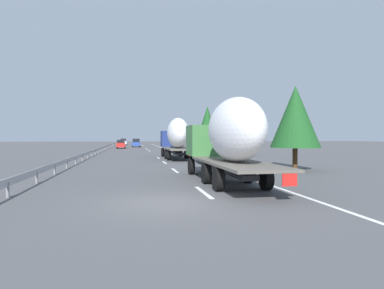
% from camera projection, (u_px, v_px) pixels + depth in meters
% --- Properties ---
extents(ground_plane, '(260.00, 260.00, 0.00)m').
position_uv_depth(ground_plane, '(139.00, 152.00, 51.41)').
color(ground_plane, '#4C4C4F').
extents(lane_stripe_0, '(3.20, 0.20, 0.01)m').
position_uv_depth(lane_stripe_0, '(204.00, 192.00, 14.36)').
color(lane_stripe_0, white).
rests_on(lane_stripe_0, ground_plane).
extents(lane_stripe_1, '(3.20, 0.20, 0.01)m').
position_uv_depth(lane_stripe_1, '(175.00, 170.00, 23.67)').
color(lane_stripe_1, white).
rests_on(lane_stripe_1, ground_plane).
extents(lane_stripe_2, '(3.20, 0.20, 0.01)m').
position_uv_depth(lane_stripe_2, '(164.00, 162.00, 31.23)').
color(lane_stripe_2, white).
rests_on(lane_stripe_2, ground_plane).
extents(lane_stripe_3, '(3.20, 0.20, 0.01)m').
position_uv_depth(lane_stripe_3, '(158.00, 158.00, 38.09)').
color(lane_stripe_3, white).
rests_on(lane_stripe_3, ground_plane).
extents(lane_stripe_4, '(3.20, 0.20, 0.01)m').
position_uv_depth(lane_stripe_4, '(149.00, 151.00, 56.70)').
color(lane_stripe_4, white).
rests_on(lane_stripe_4, ground_plane).
extents(lane_stripe_5, '(3.20, 0.20, 0.01)m').
position_uv_depth(lane_stripe_5, '(147.00, 149.00, 64.04)').
color(lane_stripe_5, white).
rests_on(lane_stripe_5, ground_plane).
extents(lane_stripe_6, '(3.20, 0.20, 0.01)m').
position_uv_depth(lane_stripe_6, '(146.00, 148.00, 70.28)').
color(lane_stripe_6, white).
rests_on(lane_stripe_6, ground_plane).
extents(lane_stripe_7, '(3.20, 0.20, 0.01)m').
position_uv_depth(lane_stripe_7, '(143.00, 146.00, 86.40)').
color(lane_stripe_7, white).
rests_on(lane_stripe_7, ground_plane).
extents(lane_stripe_8, '(3.20, 0.20, 0.01)m').
position_uv_depth(lane_stripe_8, '(143.00, 146.00, 88.87)').
color(lane_stripe_8, white).
rests_on(lane_stripe_8, ground_plane).
extents(lane_stripe_9, '(3.20, 0.20, 0.01)m').
position_uv_depth(lane_stripe_9, '(142.00, 145.00, 93.83)').
color(lane_stripe_9, white).
rests_on(lane_stripe_9, ground_plane).
extents(edge_line_right, '(110.00, 0.20, 0.01)m').
position_uv_depth(edge_line_right, '(171.00, 151.00, 57.31)').
color(edge_line_right, white).
rests_on(edge_line_right, ground_plane).
extents(truck_lead, '(12.04, 2.55, 4.36)m').
position_uv_depth(truck_lead, '(176.00, 136.00, 36.47)').
color(truck_lead, navy).
rests_on(truck_lead, ground_plane).
extents(truck_trailing, '(12.14, 2.55, 4.23)m').
position_uv_depth(truck_trailing, '(227.00, 137.00, 17.13)').
color(truck_trailing, '#387038').
rests_on(truck_trailing, ground_plane).
extents(car_white_van, '(4.61, 1.80, 1.93)m').
position_uv_depth(car_white_van, '(123.00, 142.00, 96.35)').
color(car_white_van, white).
rests_on(car_white_van, ground_plane).
extents(car_blue_sedan, '(4.70, 1.87, 1.97)m').
position_uv_depth(car_blue_sedan, '(136.00, 143.00, 79.72)').
color(car_blue_sedan, '#28479E').
rests_on(car_blue_sedan, ground_plane).
extents(car_red_compact, '(4.05, 1.73, 1.79)m').
position_uv_depth(car_red_compact, '(121.00, 144.00, 69.19)').
color(car_red_compact, red).
rests_on(car_red_compact, ground_plane).
extents(road_sign, '(0.10, 0.90, 2.99)m').
position_uv_depth(road_sign, '(179.00, 139.00, 55.97)').
color(road_sign, gray).
rests_on(road_sign, ground_plane).
extents(tree_0, '(2.98, 2.98, 5.83)m').
position_uv_depth(tree_0, '(176.00, 132.00, 98.71)').
color(tree_0, '#472D19').
rests_on(tree_0, ground_plane).
extents(tree_1, '(3.49, 3.49, 5.99)m').
position_uv_depth(tree_1, '(295.00, 117.00, 23.63)').
color(tree_1, '#472D19').
rests_on(tree_1, ground_plane).
extents(tree_2, '(3.16, 3.16, 6.82)m').
position_uv_depth(tree_2, '(207.00, 123.00, 48.34)').
color(tree_2, '#472D19').
rests_on(tree_2, ground_plane).
extents(tree_3, '(3.30, 3.30, 5.15)m').
position_uv_depth(tree_3, '(232.00, 129.00, 43.09)').
color(tree_3, '#472D19').
rests_on(tree_3, ground_plane).
extents(tree_4, '(2.42, 2.42, 5.46)m').
position_uv_depth(tree_4, '(236.00, 128.00, 47.06)').
color(tree_4, '#472D19').
rests_on(tree_4, ground_plane).
extents(guardrail_median, '(94.00, 0.10, 0.76)m').
position_uv_depth(guardrail_median, '(101.00, 148.00, 53.27)').
color(guardrail_median, '#9EA0A5').
rests_on(guardrail_median, ground_plane).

